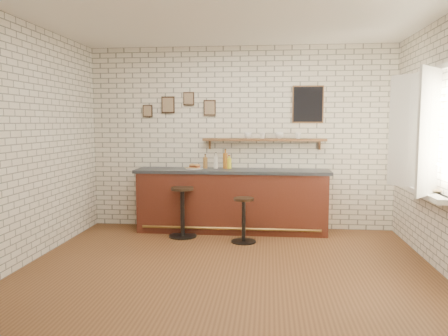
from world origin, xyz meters
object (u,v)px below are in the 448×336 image
Objects in this scene: bitters_bottle_amber at (225,161)px; shelf_cup_d at (298,136)px; book_upper at (427,189)px; sandwich_plate at (194,168)px; ciabatta_sandwich at (195,166)px; condiment_bottle_yellow at (229,163)px; bar_counter at (232,200)px; bar_stool_left at (182,210)px; shelf_cup_c at (280,135)px; bitters_bottle_brown at (205,162)px; shelf_cup_b at (262,136)px; bar_stool_right at (244,218)px; bitters_bottle_white at (216,162)px; shelf_cup_a at (248,136)px; book_lower at (426,191)px.

shelf_cup_d is (1.17, 0.08, 0.41)m from bitters_bottle_amber.
sandwich_plate is at bearing 167.28° from book_upper.
condiment_bottle_yellow is (0.55, 0.08, 0.05)m from ciabatta_sandwich.
ciabatta_sandwich is 0.56m from condiment_bottle_yellow.
shelf_cup_d is at bearing 10.78° from bar_counter.
bitters_bottle_amber is at bearing 41.44° from bar_stool_left.
bitters_bottle_amber is 3.13× the size of shelf_cup_d.
book_upper is (1.73, -1.70, -0.59)m from shelf_cup_c.
shelf_cup_c reaches higher than condiment_bottle_yellow.
bitters_bottle_brown is 2.38× the size of shelf_cup_b.
bar_stool_left is 1.16× the size of bar_stool_right.
bitters_bottle_white is 2.01× the size of shelf_cup_c.
shelf_cup_a reaches higher than bar_counter.
shelf_cup_d is (1.05, 0.20, 1.04)m from bar_counter.
shelf_cup_b is at bearing -22.94° from shelf_cup_a.
bitters_bottle_white is 1.06× the size of book_upper.
shelf_cup_c is (1.36, 0.16, 0.50)m from ciabatta_sandwich.
bitters_bottle_amber is at bearing 134.80° from bar_counter.
sandwich_plate is 1.34× the size of book_lower.
bitters_bottle_brown is at bearing 120.86° from shelf_cup_c.
shelf_cup_b reaches higher than bitters_bottle_white.
condiment_bottle_yellow is 2.21× the size of shelf_cup_b.
shelf_cup_a is 1.15× the size of shelf_cup_d.
condiment_bottle_yellow is 3.02m from book_upper.
sandwich_plate is 0.76m from bar_stool_left.
bar_counter is 12.43× the size of book_upper.
bitters_bottle_brown is at bearing 26.56° from sandwich_plate.
bitters_bottle_brown reaches higher than sandwich_plate.
book_lower is at bearing -83.97° from shelf_cup_d.
condiment_bottle_yellow is (0.56, 0.08, 0.09)m from sandwich_plate.
bitters_bottle_amber is (-0.12, 0.12, 0.64)m from bar_counter.
bitters_bottle_brown reaches higher than ciabatta_sandwich.
bitters_bottle_brown reaches higher than book_lower.
sandwich_plate is 0.42× the size of bar_stool_right.
bar_stool_left is (-0.67, -0.54, -0.69)m from condiment_bottle_yellow.
shelf_cup_a is 0.51m from shelf_cup_c.
shelf_cup_b is 2.69m from book_lower.
bar_stool_right is at bearing 174.65° from shelf_cup_c.
condiment_bottle_yellow is at bearing -0.00° from bitters_bottle_brown.
bar_counter is at bearing 156.55° from shelf_cup_d.
condiment_bottle_yellow is at bearing 122.69° from shelf_cup_c.
bitters_bottle_white is 1.18m from bar_stool_right.
shelf_cup_c is at bearing 14.89° from bar_counter.
shelf_cup_a is at bearing 12.28° from bitters_bottle_amber.
book_upper is at bearing -28.91° from bitters_bottle_brown.
bitters_bottle_amber is 1.47× the size of condiment_bottle_yellow.
bitters_bottle_brown is at bearing 137.09° from book_lower.
shelf_cup_b reaches higher than bar_counter.
bitters_bottle_brown is at bearing 164.95° from bar_counter.
ciabatta_sandwich is 0.19m from bitters_bottle_brown.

